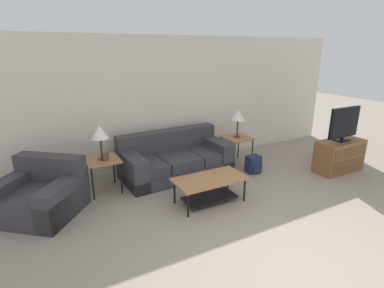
{
  "coord_description": "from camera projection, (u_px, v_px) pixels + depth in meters",
  "views": [
    {
      "loc": [
        -2.33,
        -1.77,
        2.34
      ],
      "look_at": [
        -0.03,
        2.49,
        0.8
      ],
      "focal_mm": 28.0,
      "sensor_mm": 36.0,
      "label": 1
    }
  ],
  "objects": [
    {
      "name": "couch",
      "position": [
        175.0,
        160.0,
        5.79
      ],
      "size": [
        2.12,
        1.09,
        0.82
      ],
      "color": "#38383D",
      "rests_on": "ground_plane"
    },
    {
      "name": "side_table_right",
      "position": [
        237.0,
        140.0,
        6.28
      ],
      "size": [
        0.54,
        0.56,
        0.58
      ],
      "color": "#A87042",
      "rests_on": "ground_plane"
    },
    {
      "name": "wall_back",
      "position": [
        162.0,
        103.0,
        6.05
      ],
      "size": [
        9.02,
        0.06,
        2.6
      ],
      "color": "silver",
      "rests_on": "ground_plane"
    },
    {
      "name": "table_lamp_left",
      "position": [
        100.0,
        133.0,
        4.87
      ],
      "size": [
        0.28,
        0.28,
        0.58
      ],
      "color": "#472D1E",
      "rests_on": "side_table_left"
    },
    {
      "name": "armchair",
      "position": [
        40.0,
        196.0,
        4.4
      ],
      "size": [
        1.46,
        1.44,
        0.8
      ],
      "color": "#38383D",
      "rests_on": "ground_plane"
    },
    {
      "name": "tv_console",
      "position": [
        339.0,
        156.0,
        5.95
      ],
      "size": [
        1.0,
        0.46,
        0.63
      ],
      "color": "brown",
      "rests_on": "ground_plane"
    },
    {
      "name": "picture_frame",
      "position": [
        106.0,
        157.0,
        4.93
      ],
      "size": [
        0.1,
        0.04,
        0.13
      ],
      "color": "#4C3828",
      "rests_on": "side_table_left"
    },
    {
      "name": "ground_plane",
      "position": [
        303.0,
        275.0,
        3.25
      ],
      "size": [
        24.0,
        24.0,
        0.0
      ],
      "primitive_type": "plane",
      "color": "gray"
    },
    {
      "name": "table_lamp_right",
      "position": [
        238.0,
        116.0,
        6.13
      ],
      "size": [
        0.28,
        0.28,
        0.58
      ],
      "color": "#472D1E",
      "rests_on": "side_table_right"
    },
    {
      "name": "backpack",
      "position": [
        253.0,
        164.0,
        5.9
      ],
      "size": [
        0.27,
        0.28,
        0.34
      ],
      "color": "#1E2847",
      "rests_on": "ground_plane"
    },
    {
      "name": "television",
      "position": [
        344.0,
        123.0,
        5.75
      ],
      "size": [
        0.78,
        0.2,
        0.66
      ],
      "color": "black",
      "rests_on": "tv_console"
    },
    {
      "name": "side_table_left",
      "position": [
        103.0,
        162.0,
        5.02
      ],
      "size": [
        0.54,
        0.56,
        0.58
      ],
      "color": "#A87042",
      "rests_on": "ground_plane"
    },
    {
      "name": "coffee_table",
      "position": [
        210.0,
        184.0,
        4.71
      ],
      "size": [
        1.14,
        0.58,
        0.41
      ],
      "color": "#A87042",
      "rests_on": "ground_plane"
    }
  ]
}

